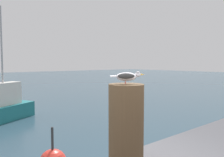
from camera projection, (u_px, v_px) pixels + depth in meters
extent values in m
cylinder|color=#4C3823|center=(126.00, 124.00, 2.67)|extent=(0.40, 0.40, 0.93)
cylinder|color=#C66860|center=(126.00, 83.00, 2.61)|extent=(0.01, 0.01, 0.04)
cylinder|color=#C66860|center=(125.00, 82.00, 2.65)|extent=(0.01, 0.01, 0.04)
ellipsoid|color=silver|center=(126.00, 77.00, 2.63)|extent=(0.24, 0.21, 0.10)
sphere|color=silver|center=(138.00, 74.00, 2.63)|extent=(0.06, 0.06, 0.06)
cone|color=gold|center=(143.00, 74.00, 2.64)|extent=(0.05, 0.04, 0.02)
cube|color=silver|center=(113.00, 76.00, 2.62)|extent=(0.10, 0.11, 0.01)
ellipsoid|color=#2A2A2A|center=(126.00, 76.00, 2.57)|extent=(0.17, 0.14, 0.06)
ellipsoid|color=#2A2A2A|center=(125.00, 75.00, 2.68)|extent=(0.17, 0.14, 0.06)
cube|color=silver|center=(3.00, 94.00, 10.36)|extent=(1.70, 1.23, 1.01)
cylinder|color=#A5A5A8|center=(1.00, 45.00, 10.21)|extent=(0.08, 0.08, 3.36)
cylinder|color=#2D2D2D|center=(52.00, 139.00, 4.66)|extent=(0.05, 0.05, 0.50)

